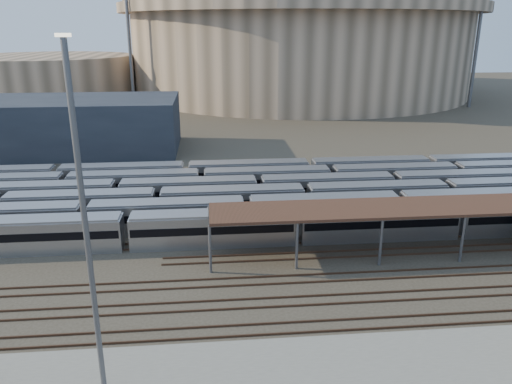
{
  "coord_description": "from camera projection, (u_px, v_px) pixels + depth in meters",
  "views": [
    {
      "loc": [
        -7.72,
        -43.25,
        23.24
      ],
      "look_at": [
        -2.48,
        12.0,
        4.66
      ],
      "focal_mm": 35.0,
      "sensor_mm": 36.0,
      "label": 1
    }
  ],
  "objects": [
    {
      "name": "ground",
      "position": [
        293.0,
        275.0,
        48.9
      ],
      "size": [
        420.0,
        420.0,
        0.0
      ],
      "primitive_type": "plane",
      "color": "#383026",
      "rests_on": "ground"
    },
    {
      "name": "apron",
      "position": [
        257.0,
        380.0,
        34.26
      ],
      "size": [
        50.0,
        9.0,
        0.2
      ],
      "primitive_type": "cube",
      "color": "gray",
      "rests_on": "ground"
    },
    {
      "name": "subway_trains",
      "position": [
        293.0,
        196.0,
        66.07
      ],
      "size": [
        125.29,
        23.9,
        3.6
      ],
      "color": "#B1B2B6",
      "rests_on": "ground"
    },
    {
      "name": "inspection_shed",
      "position": [
        492.0,
        206.0,
        53.06
      ],
      "size": [
        60.3,
        6.0,
        5.3
      ],
      "color": "#5A5A5F",
      "rests_on": "ground"
    },
    {
      "name": "empty_tracks",
      "position": [
        302.0,
        301.0,
        44.15
      ],
      "size": [
        170.0,
        9.62,
        0.18
      ],
      "color": "#4C3323",
      "rests_on": "ground"
    },
    {
      "name": "stadium",
      "position": [
        299.0,
        45.0,
        178.08
      ],
      "size": [
        124.0,
        124.0,
        32.5
      ],
      "color": "tan",
      "rests_on": "ground"
    },
    {
      "name": "secondary_arena",
      "position": [
        48.0,
        77.0,
        164.03
      ],
      "size": [
        56.0,
        56.0,
        14.0
      ],
      "primitive_type": "cylinder",
      "color": "tan",
      "rests_on": "ground"
    },
    {
      "name": "service_building",
      "position": [
        67.0,
        125.0,
        96.1
      ],
      "size": [
        42.0,
        20.0,
        10.0
      ],
      "primitive_type": "cube",
      "color": "#1E232D",
      "rests_on": "ground"
    },
    {
      "name": "floodlight_0",
      "position": [
        129.0,
        35.0,
        143.51
      ],
      "size": [
        4.0,
        1.0,
        38.4
      ],
      "color": "#5A5A5F",
      "rests_on": "ground"
    },
    {
      "name": "floodlight_2",
      "position": [
        478.0,
        35.0,
        143.02
      ],
      "size": [
        4.0,
        1.0,
        38.4
      ],
      "color": "#5A5A5F",
      "rests_on": "ground"
    },
    {
      "name": "floodlight_3",
      "position": [
        201.0,
        32.0,
        192.5
      ],
      "size": [
        4.0,
        1.0,
        38.4
      ],
      "color": "#5A5A5F",
      "rests_on": "ground"
    },
    {
      "name": "yard_light_pole",
      "position": [
        86.0,
        230.0,
        29.79
      ],
      "size": [
        0.82,
        0.36,
        22.66
      ],
      "color": "#5A5A5F",
      "rests_on": "apron"
    }
  ]
}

